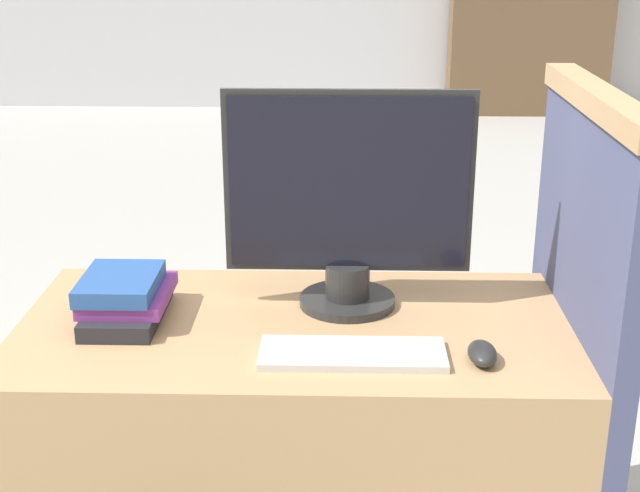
# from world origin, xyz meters

# --- Properties ---
(desk) EXTENTS (1.24, 0.65, 0.74)m
(desk) POSITION_xyz_m (0.00, 0.33, 0.37)
(desk) COLOR tan
(desk) RESTS_ON ground_plane
(carrel_divider) EXTENTS (0.07, 0.75, 1.26)m
(carrel_divider) POSITION_xyz_m (0.65, 0.38, 0.64)
(carrel_divider) COLOR #474C70
(carrel_divider) RESTS_ON ground_plane
(monitor) EXTENTS (0.57, 0.23, 0.51)m
(monitor) POSITION_xyz_m (0.12, 0.44, 0.99)
(monitor) COLOR #282828
(monitor) RESTS_ON desk
(keyboard) EXTENTS (0.39, 0.14, 0.02)m
(keyboard) POSITION_xyz_m (0.13, 0.16, 0.75)
(keyboard) COLOR silver
(keyboard) RESTS_ON desk
(mouse) EXTENTS (0.06, 0.10, 0.04)m
(mouse) POSITION_xyz_m (0.40, 0.15, 0.76)
(mouse) COLOR #262626
(mouse) RESTS_ON desk
(book_stack) EXTENTS (0.19, 0.28, 0.11)m
(book_stack) POSITION_xyz_m (-0.38, 0.35, 0.79)
(book_stack) COLOR #232328
(book_stack) RESTS_ON desk
(bookshelf_far) EXTENTS (1.40, 0.32, 1.84)m
(bookshelf_far) POSITION_xyz_m (1.74, 6.52, 0.92)
(bookshelf_far) COLOR brown
(bookshelf_far) RESTS_ON ground_plane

